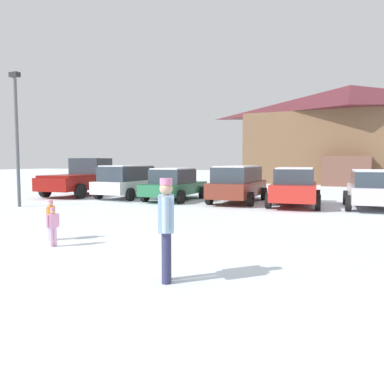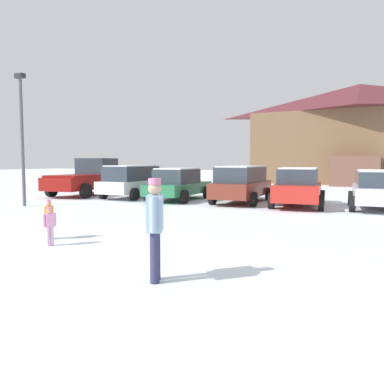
{
  "view_description": "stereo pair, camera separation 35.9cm",
  "coord_description": "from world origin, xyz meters",
  "px_view_note": "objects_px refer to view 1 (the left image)",
  "views": [
    {
      "loc": [
        6.01,
        -3.28,
        1.92
      ],
      "look_at": [
        0.96,
        7.66,
        0.96
      ],
      "focal_mm": 35.0,
      "sensor_mm": 36.0,
      "label": 1
    },
    {
      "loc": [
        6.34,
        -3.13,
        1.92
      ],
      "look_at": [
        0.96,
        7.66,
        0.96
      ],
      "focal_mm": 35.0,
      "sensor_mm": 36.0,
      "label": 2
    }
  ],
  "objects_px": {
    "parked_white_suv": "(128,180)",
    "parked_silver_wagon": "(373,188)",
    "skier_adult_in_blue_parka": "(166,224)",
    "parked_maroon_van": "(238,183)",
    "skier_child_in_pink_snowsuit": "(53,225)",
    "lamp_post": "(17,132)",
    "ski_lodge": "(349,134)",
    "parked_green_coupe": "(174,184)",
    "skier_child_in_orange_jacket": "(51,218)",
    "parked_red_sedan": "(295,187)",
    "pickup_truck": "(83,178)"
  },
  "relations": [
    {
      "from": "skier_child_in_orange_jacket",
      "to": "skier_adult_in_blue_parka",
      "type": "xyz_separation_m",
      "value": [
        4.14,
        -1.65,
        0.38
      ]
    },
    {
      "from": "parked_maroon_van",
      "to": "ski_lodge",
      "type": "bearing_deg",
      "value": 78.22
    },
    {
      "from": "ski_lodge",
      "to": "parked_white_suv",
      "type": "bearing_deg",
      "value": -117.11
    },
    {
      "from": "parked_silver_wagon",
      "to": "skier_child_in_pink_snowsuit",
      "type": "xyz_separation_m",
      "value": [
        -6.75,
        -10.73,
        -0.37
      ]
    },
    {
      "from": "parked_white_suv",
      "to": "parked_red_sedan",
      "type": "bearing_deg",
      "value": -0.38
    },
    {
      "from": "pickup_truck",
      "to": "parked_green_coupe",
      "type": "bearing_deg",
      "value": -3.2
    },
    {
      "from": "pickup_truck",
      "to": "skier_child_in_orange_jacket",
      "type": "height_order",
      "value": "pickup_truck"
    },
    {
      "from": "skier_adult_in_blue_parka",
      "to": "lamp_post",
      "type": "height_order",
      "value": "lamp_post"
    },
    {
      "from": "parked_silver_wagon",
      "to": "skier_child_in_pink_snowsuit",
      "type": "height_order",
      "value": "parked_silver_wagon"
    },
    {
      "from": "parked_maroon_van",
      "to": "skier_child_in_orange_jacket",
      "type": "height_order",
      "value": "parked_maroon_van"
    },
    {
      "from": "skier_child_in_pink_snowsuit",
      "to": "pickup_truck",
      "type": "bearing_deg",
      "value": 128.22
    },
    {
      "from": "skier_child_in_pink_snowsuit",
      "to": "skier_child_in_orange_jacket",
      "type": "bearing_deg",
      "value": 137.95
    },
    {
      "from": "parked_green_coupe",
      "to": "pickup_truck",
      "type": "distance_m",
      "value": 6.17
    },
    {
      "from": "ski_lodge",
      "to": "parked_green_coupe",
      "type": "distance_m",
      "value": 21.56
    },
    {
      "from": "parked_silver_wagon",
      "to": "skier_child_in_orange_jacket",
      "type": "height_order",
      "value": "parked_silver_wagon"
    },
    {
      "from": "lamp_post",
      "to": "ski_lodge",
      "type": "bearing_deg",
      "value": 64.31
    },
    {
      "from": "parked_red_sedan",
      "to": "skier_child_in_orange_jacket",
      "type": "height_order",
      "value": "parked_red_sedan"
    },
    {
      "from": "skier_adult_in_blue_parka",
      "to": "parked_silver_wagon",
      "type": "bearing_deg",
      "value": 74.9
    },
    {
      "from": "skier_child_in_pink_snowsuit",
      "to": "skier_adult_in_blue_parka",
      "type": "height_order",
      "value": "skier_adult_in_blue_parka"
    },
    {
      "from": "parked_green_coupe",
      "to": "pickup_truck",
      "type": "xyz_separation_m",
      "value": [
        -6.16,
        0.34,
        0.18
      ]
    },
    {
      "from": "skier_child_in_pink_snowsuit",
      "to": "lamp_post",
      "type": "distance_m",
      "value": 9.18
    },
    {
      "from": "parked_silver_wagon",
      "to": "skier_adult_in_blue_parka",
      "type": "xyz_separation_m",
      "value": [
        -3.2,
        -11.85,
        0.07
      ]
    },
    {
      "from": "parked_white_suv",
      "to": "parked_silver_wagon",
      "type": "height_order",
      "value": "parked_white_suv"
    },
    {
      "from": "parked_red_sedan",
      "to": "parked_silver_wagon",
      "type": "xyz_separation_m",
      "value": [
        3.11,
        0.32,
        0.02
      ]
    },
    {
      "from": "parked_red_sedan",
      "to": "pickup_truck",
      "type": "xyz_separation_m",
      "value": [
        -12.08,
        0.31,
        0.14
      ]
    },
    {
      "from": "pickup_truck",
      "to": "skier_child_in_pink_snowsuit",
      "type": "relative_size",
      "value": 6.16
    },
    {
      "from": "skier_adult_in_blue_parka",
      "to": "parked_maroon_van",
      "type": "bearing_deg",
      "value": 102.4
    },
    {
      "from": "pickup_truck",
      "to": "skier_child_in_orange_jacket",
      "type": "relative_size",
      "value": 5.55
    },
    {
      "from": "parked_maroon_van",
      "to": "lamp_post",
      "type": "distance_m",
      "value": 10.08
    },
    {
      "from": "skier_adult_in_blue_parka",
      "to": "pickup_truck",
      "type": "bearing_deg",
      "value": 135.36
    },
    {
      "from": "parked_white_suv",
      "to": "skier_child_in_pink_snowsuit",
      "type": "distance_m",
      "value": 11.68
    },
    {
      "from": "skier_adult_in_blue_parka",
      "to": "parked_green_coupe",
      "type": "bearing_deg",
      "value": 116.92
    },
    {
      "from": "ski_lodge",
      "to": "lamp_post",
      "type": "relative_size",
      "value": 3.23
    },
    {
      "from": "parked_red_sedan",
      "to": "skier_child_in_orange_jacket",
      "type": "xyz_separation_m",
      "value": [
        -4.22,
        -9.88,
        -0.29
      ]
    },
    {
      "from": "parked_white_suv",
      "to": "parked_green_coupe",
      "type": "bearing_deg",
      "value": -1.76
    },
    {
      "from": "parked_red_sedan",
      "to": "parked_silver_wagon",
      "type": "distance_m",
      "value": 3.13
    },
    {
      "from": "parked_red_sedan",
      "to": "skier_adult_in_blue_parka",
      "type": "xyz_separation_m",
      "value": [
        -0.08,
        -11.53,
        0.09
      ]
    },
    {
      "from": "parked_white_suv",
      "to": "parked_maroon_van",
      "type": "height_order",
      "value": "parked_white_suv"
    },
    {
      "from": "parked_green_coupe",
      "to": "pickup_truck",
      "type": "bearing_deg",
      "value": 176.8
    },
    {
      "from": "ski_lodge",
      "to": "lamp_post",
      "type": "distance_m",
      "value": 27.98
    },
    {
      "from": "parked_red_sedan",
      "to": "pickup_truck",
      "type": "height_order",
      "value": "pickup_truck"
    },
    {
      "from": "skier_child_in_orange_jacket",
      "to": "lamp_post",
      "type": "relative_size",
      "value": 0.17
    },
    {
      "from": "parked_green_coupe",
      "to": "skier_adult_in_blue_parka",
      "type": "relative_size",
      "value": 2.65
    },
    {
      "from": "parked_white_suv",
      "to": "skier_child_in_orange_jacket",
      "type": "relative_size",
      "value": 4.41
    },
    {
      "from": "parked_white_suv",
      "to": "pickup_truck",
      "type": "xyz_separation_m",
      "value": [
        -3.29,
        0.26,
        0.06
      ]
    },
    {
      "from": "ski_lodge",
      "to": "skier_child_in_orange_jacket",
      "type": "height_order",
      "value": "ski_lodge"
    },
    {
      "from": "parked_green_coupe",
      "to": "parked_red_sedan",
      "type": "height_order",
      "value": "parked_red_sedan"
    },
    {
      "from": "skier_child_in_orange_jacket",
      "to": "skier_adult_in_blue_parka",
      "type": "distance_m",
      "value": 4.47
    },
    {
      "from": "skier_adult_in_blue_parka",
      "to": "skier_child_in_pink_snowsuit",
      "type": "bearing_deg",
      "value": 162.51
    },
    {
      "from": "lamp_post",
      "to": "parked_green_coupe",
      "type": "bearing_deg",
      "value": 47.37
    }
  ]
}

